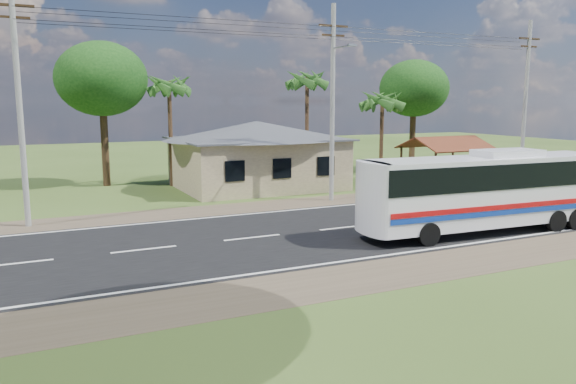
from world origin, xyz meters
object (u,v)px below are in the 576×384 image
waiting_shed (445,145)px  coach_bus (488,186)px  person (483,181)px  motorcycle (478,185)px

waiting_shed → coach_bus: 14.17m
coach_bus → person: coach_bus is taller
coach_bus → person: 10.47m
waiting_shed → coach_bus: bearing=-123.3°
waiting_shed → coach_bus: (-7.76, -11.83, -0.67)m
motorcycle → coach_bus: bearing=115.7°
motorcycle → person: size_ratio=1.14×
waiting_shed → person: waiting_shed is taller
waiting_shed → coach_bus: size_ratio=0.44×
motorcycle → person: (-0.04, -0.51, 0.34)m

